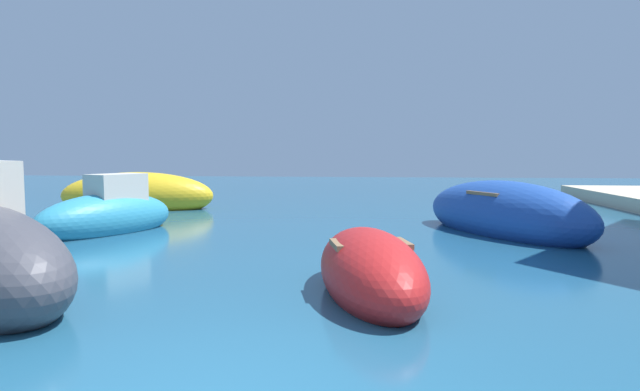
% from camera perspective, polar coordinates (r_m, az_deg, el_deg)
% --- Properties ---
extents(moored_boat_2, '(2.97, 4.13, 1.77)m').
position_cam_1_polar(moored_boat_2, '(14.60, -21.71, -1.99)').
color(moored_boat_2, teal).
rests_on(moored_boat_2, ground).
extents(moored_boat_3, '(4.35, 5.76, 1.71)m').
position_cam_1_polar(moored_boat_3, '(14.20, 19.10, -1.93)').
color(moored_boat_3, '#1E479E').
rests_on(moored_boat_3, ground).
extents(moored_boat_4, '(2.11, 3.64, 1.21)m').
position_cam_1_polar(moored_boat_4, '(7.71, 5.38, -8.12)').
color(moored_boat_4, '#B21E1E').
rests_on(moored_boat_4, ground).
extents(moored_boat_5, '(5.63, 2.50, 1.71)m').
position_cam_1_polar(moored_boat_5, '(20.27, -18.93, -0.03)').
color(moored_boat_5, gold).
rests_on(moored_boat_5, ground).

